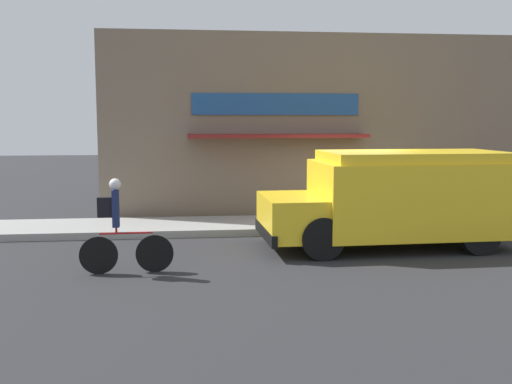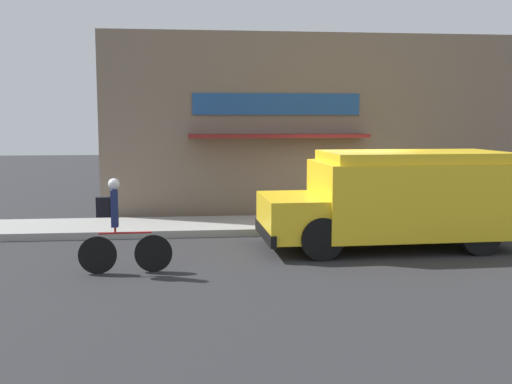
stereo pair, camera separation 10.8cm
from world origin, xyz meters
TOP-DOWN VIEW (x-y plane):
  - ground_plane at (0.00, 0.00)m, footprint 70.00×70.00m
  - sidewalk at (0.00, 1.06)m, footprint 28.00×2.12m
  - storefront at (-0.06, 2.53)m, footprint 12.58×1.01m
  - school_bus at (0.66, -1.52)m, footprint 5.49×2.79m
  - cyclist at (-5.13, -3.16)m, footprint 1.69×0.21m

SIDE VIEW (x-z plane):
  - ground_plane at x=0.00m, z-range 0.00..0.00m
  - sidewalk at x=0.00m, z-range 0.00..0.18m
  - cyclist at x=-5.13m, z-range -0.04..1.69m
  - school_bus at x=0.66m, z-range 0.06..2.15m
  - storefront at x=-0.06m, z-range 0.00..5.17m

